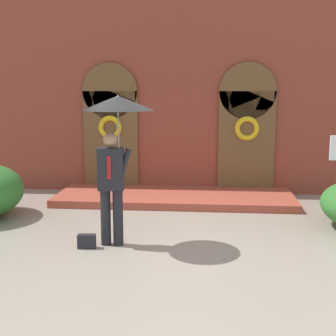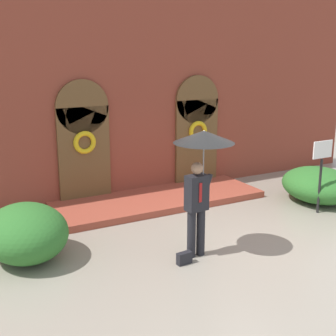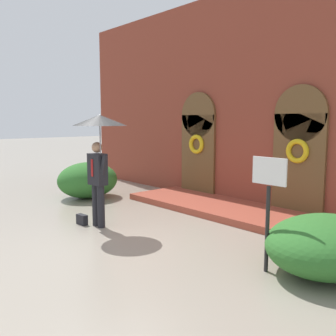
% 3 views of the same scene
% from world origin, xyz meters
% --- Properties ---
extents(ground_plane, '(80.00, 80.00, 0.00)m').
position_xyz_m(ground_plane, '(0.00, 0.00, 0.00)').
color(ground_plane, gray).
extents(building_facade, '(14.00, 2.30, 5.60)m').
position_xyz_m(building_facade, '(-0.00, 4.15, 2.68)').
color(building_facade, brown).
rests_on(building_facade, ground).
extents(person_with_umbrella, '(1.10, 1.10, 2.36)m').
position_xyz_m(person_with_umbrella, '(-0.68, 0.04, 1.91)').
color(person_with_umbrella, black).
rests_on(person_with_umbrella, ground).
extents(handbag, '(0.29, 0.15, 0.22)m').
position_xyz_m(handbag, '(-1.14, -0.16, 0.11)').
color(handbag, black).
rests_on(handbag, ground).
extents(sign_post, '(0.56, 0.06, 1.72)m').
position_xyz_m(sign_post, '(2.96, 0.66, 1.16)').
color(sign_post, black).
rests_on(sign_post, ground).
extents(shrub_left, '(1.50, 1.78, 1.04)m').
position_xyz_m(shrub_left, '(-3.58, 1.37, 0.52)').
color(shrub_left, '#2D6B28').
rests_on(shrub_left, ground).
extents(shrub_right, '(1.66, 1.97, 0.86)m').
position_xyz_m(shrub_right, '(3.58, 1.27, 0.43)').
color(shrub_right, '#2D6B28').
rests_on(shrub_right, ground).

